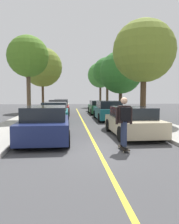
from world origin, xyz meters
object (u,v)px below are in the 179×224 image
object	(u,v)px
parked_car_left_far	(59,108)
parked_car_right_near	(108,111)
street_tree_right_farthest	(100,75)
fire_hydrant	(22,122)
skateboard	(124,148)
parked_car_left_nearest	(45,124)
street_tree_right_far	(107,72)
skateboarder	(124,119)
parked_car_left_near	(55,113)
street_tree_right_near	(121,72)
parked_car_left_farthest	(61,105)
parked_car_right_far	(98,107)
street_tree_left_nearest	(28,57)
street_tree_left_near	(42,67)
parked_car_right_nearest	(132,122)
street_tree_right_nearest	(144,51)

from	to	relation	value
parked_car_left_far	parked_car_right_near	xyz separation A→B (m)	(3.91, -4.61, -0.00)
street_tree_right_farthest	fire_hydrant	xyz separation A→B (m)	(-7.40, -23.43, -4.58)
parked_car_right_near	skateboard	bearing A→B (deg)	-96.66
parked_car_left_nearest	fire_hydrant	bearing A→B (deg)	120.64
street_tree_right_far	street_tree_right_farthest	world-z (taller)	street_tree_right_farthest
skateboard	skateboarder	xyz separation A→B (m)	(0.00, -0.03, 0.99)
parked_car_left_nearest	parked_car_left_near	bearing A→B (deg)	90.00
parked_car_left_far	parked_car_right_near	size ratio (longest dim) A/B	0.96
street_tree_right_near	parked_car_left_nearest	bearing A→B (deg)	-116.42
parked_car_left_farthest	street_tree_right_farthest	distance (m)	10.58
parked_car_right_near	street_tree_right_near	xyz separation A→B (m)	(1.99, 4.52, 3.34)
parked_car_right_far	street_tree_left_nearest	world-z (taller)	street_tree_left_nearest
parked_car_left_farthest	skateboarder	xyz separation A→B (m)	(2.84, -20.25, 0.38)
parked_car_left_near	street_tree_left_nearest	world-z (taller)	street_tree_left_nearest
parked_car_left_far	skateboard	world-z (taller)	parked_car_left_far
parked_car_left_near	street_tree_right_farthest	world-z (taller)	street_tree_right_farthest
fire_hydrant	street_tree_right_farthest	bearing A→B (deg)	72.46
street_tree_right_farthest	skateboard	bearing A→B (deg)	-96.29
parked_car_left_far	parked_car_left_nearest	bearing A→B (deg)	-90.00
parked_car_left_nearest	street_tree_left_near	distance (m)	16.98
parked_car_right_nearest	street_tree_right_far	bearing A→B (deg)	83.89
parked_car_right_near	street_tree_right_nearest	size ratio (longest dim) A/B	0.64
parked_car_right_near	parked_car_right_nearest	bearing A→B (deg)	-90.00
parked_car_left_nearest	street_tree_right_near	world-z (taller)	street_tree_right_near
fire_hydrant	parked_car_left_farthest	bearing A→B (deg)	84.58
parked_car_right_near	street_tree_left_near	size ratio (longest dim) A/B	0.60
parked_car_left_near	parked_car_left_farthest	size ratio (longest dim) A/B	1.09
parked_car_left_near	street_tree_right_far	xyz separation A→B (m)	(5.90, 13.34, 4.21)
parked_car_right_near	street_tree_left_nearest	bearing A→B (deg)	178.48
parked_car_left_near	parked_car_right_far	world-z (taller)	parked_car_left_near
parked_car_right_far	skateboard	xyz separation A→B (m)	(-1.08, -14.92, -0.59)
parked_car_left_nearest	parked_car_left_farthest	size ratio (longest dim) A/B	0.95
parked_car_right_near	street_tree_right_farthest	distance (m)	19.20
parked_car_left_far	street_tree_right_far	bearing A→B (deg)	51.66
street_tree_right_near	parked_car_left_far	bearing A→B (deg)	179.09
street_tree_right_farthest	skateboard	xyz separation A→B (m)	(-3.07, -27.83, -4.97)
parked_car_right_near	parked_car_right_far	xyz separation A→B (m)	(0.00, 5.68, -0.04)
parked_car_right_near	skateboarder	size ratio (longest dim) A/B	2.50
street_tree_left_nearest	street_tree_right_far	xyz separation A→B (m)	(7.89, 11.92, 0.20)
parked_car_left_nearest	parked_car_left_farthest	world-z (taller)	parked_car_left_nearest
parked_car_left_nearest	parked_car_right_near	bearing A→B (deg)	62.03
parked_car_left_far	parked_car_right_far	bearing A→B (deg)	15.28
parked_car_left_near	skateboarder	bearing A→B (deg)	-70.53
street_tree_right_near	parked_car_right_far	bearing A→B (deg)	149.72
skateboarder	parked_car_left_far	bearing A→B (deg)	101.54
parked_car_left_far	street_tree_right_near	xyz separation A→B (m)	(5.90, -0.09, 3.34)
street_tree_left_near	parked_car_left_farthest	bearing A→B (deg)	45.72
street_tree_right_far	parked_car_right_nearest	bearing A→B (deg)	-96.11
street_tree_right_farthest	skateboard	distance (m)	28.44
parked_car_left_farthest	street_tree_right_farthest	world-z (taller)	street_tree_right_farthest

